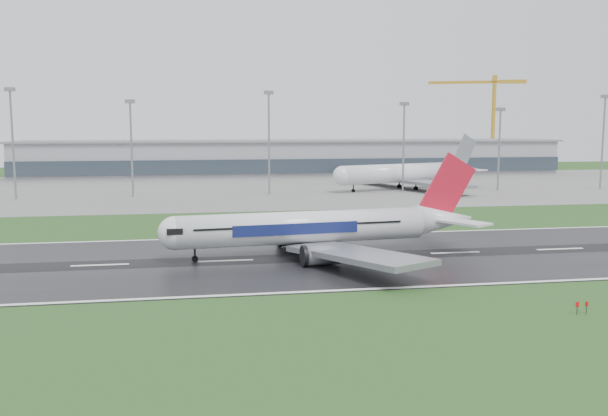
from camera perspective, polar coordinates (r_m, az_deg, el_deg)
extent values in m
plane|color=#1F4419|center=(114.96, 13.38, -3.95)|extent=(520.00, 520.00, 0.00)
cube|color=black|center=(114.95, 13.38, -3.93)|extent=(400.00, 45.00, 0.10)
cube|color=slate|center=(234.00, 1.38, 1.94)|extent=(400.00, 130.00, 0.08)
cube|color=gray|center=(292.44, -0.86, 4.49)|extent=(240.00, 36.00, 15.00)
cylinder|color=gray|center=(210.82, -24.60, 5.07)|extent=(0.64, 0.64, 32.33)
cylinder|color=gray|center=(204.75, -15.18, 4.97)|extent=(0.64, 0.64, 29.02)
cylinder|color=gray|center=(205.07, -3.15, 5.64)|extent=(0.64, 0.64, 32.05)
cylinder|color=gray|center=(214.88, 8.90, 5.20)|extent=(0.64, 0.64, 28.78)
cylinder|color=gray|center=(227.98, 17.06, 4.88)|extent=(0.64, 0.64, 27.11)
cylinder|color=gray|center=(247.75, 25.17, 5.21)|extent=(0.64, 0.64, 31.70)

